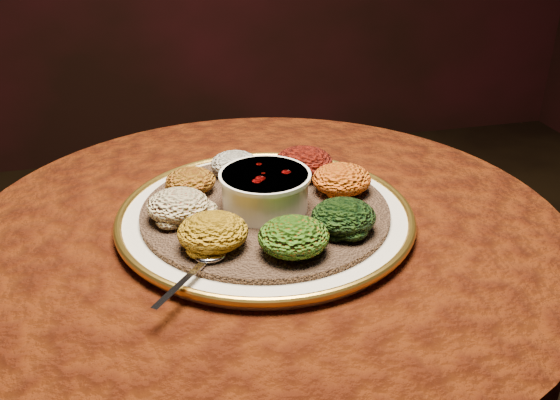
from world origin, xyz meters
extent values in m
cylinder|color=black|center=(0.00, 0.00, 0.70)|extent=(0.80, 0.80, 0.04)
cylinder|color=#3E1505|center=(0.00, 0.00, 0.56)|extent=(0.93, 0.93, 0.34)
cylinder|color=#3E1505|center=(0.00, 0.00, 0.73)|extent=(0.96, 0.96, 0.01)
cylinder|color=silver|center=(0.00, 0.00, 0.74)|extent=(0.52, 0.52, 0.02)
torus|color=gold|center=(0.00, 0.00, 0.75)|extent=(0.47, 0.47, 0.01)
cylinder|color=brown|center=(0.00, 0.00, 0.76)|extent=(0.46, 0.46, 0.01)
cylinder|color=white|center=(0.00, 0.00, 0.79)|extent=(0.13, 0.13, 0.06)
cylinder|color=white|center=(0.00, 0.00, 0.82)|extent=(0.14, 0.14, 0.01)
cylinder|color=#640505|center=(0.00, 0.00, 0.81)|extent=(0.11, 0.11, 0.01)
ellipsoid|color=silver|center=(-0.11, -0.13, 0.77)|extent=(0.04, 0.03, 0.01)
cube|color=silver|center=(-0.15, -0.18, 0.77)|extent=(0.08, 0.10, 0.00)
ellipsoid|color=beige|center=(-0.03, 0.13, 0.78)|extent=(0.08, 0.08, 0.04)
ellipsoid|color=black|center=(0.09, 0.10, 0.79)|extent=(0.10, 0.10, 0.05)
ellipsoid|color=orange|center=(0.13, 0.02, 0.79)|extent=(0.10, 0.09, 0.05)
ellipsoid|color=black|center=(0.09, -0.10, 0.78)|extent=(0.10, 0.09, 0.05)
ellipsoid|color=#AF3A0B|center=(0.01, -0.14, 0.79)|extent=(0.10, 0.09, 0.05)
ellipsoid|color=#B07B0F|center=(-0.10, -0.10, 0.79)|extent=(0.10, 0.09, 0.05)
ellipsoid|color=maroon|center=(-0.14, 0.00, 0.78)|extent=(0.09, 0.09, 0.05)
ellipsoid|color=#895410|center=(-0.11, 0.08, 0.78)|extent=(0.08, 0.08, 0.04)
camera|label=1|loc=(-0.19, -0.84, 1.23)|focal=40.00mm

